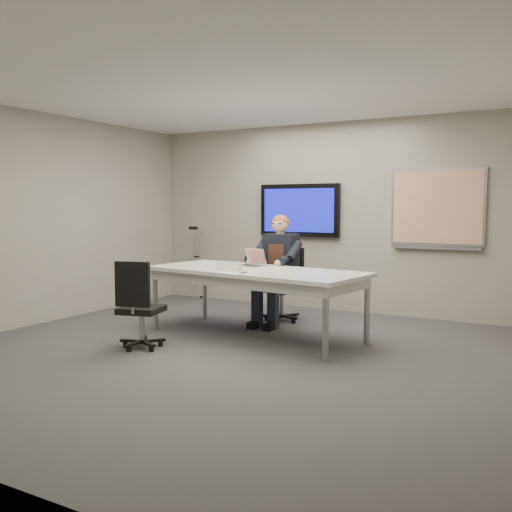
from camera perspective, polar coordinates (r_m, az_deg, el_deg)
The scene contains 14 objects.
floor at distance 6.14m, azimuth -3.30°, elevation -9.76°, with size 6.00×6.00×0.02m, color #3C3C3F.
ceiling at distance 6.06m, azimuth -3.44°, elevation 16.77°, with size 6.00×6.00×0.02m, color white.
wall_back at distance 8.61m, azimuth 7.52°, elevation 3.88°, with size 6.00×0.02×2.80m, color gray.
wall_left at distance 7.97m, azimuth -21.85°, elevation 3.47°, with size 0.02×6.00×2.80m, color gray.
conference_table at distance 6.78m, azimuth -0.07°, elevation -2.12°, with size 2.77×1.45×0.82m.
tv_display at distance 8.76m, azimuth 4.35°, elevation 4.58°, with size 1.30×0.09×0.80m.
whiteboard at distance 8.13m, azimuth 17.67°, elevation 4.54°, with size 1.25×0.08×1.10m.
office_chair_far at distance 7.80m, azimuth 2.80°, elevation -4.22°, with size 0.58×0.58×1.00m.
office_chair_near at distance 6.40m, azimuth -11.53°, elevation -6.42°, with size 0.57×0.57×0.98m.
seated_person at distance 7.54m, azimuth 1.86°, elevation -2.45°, with size 0.46×0.80×1.45m.
crutch at distance 9.61m, azimuth -5.89°, elevation -0.59°, with size 0.17×0.29×1.26m, color #9B9DA2, non-canonical shape.
laptop at distance 7.11m, azimuth -0.33°, elevation -0.59°, with size 0.35×0.35×0.22m.
name_tent at distance 6.62m, azimuth -2.75°, elevation -1.03°, with size 0.27×0.07×0.11m, color white, non-canonical shape.
pen at distance 6.40m, azimuth -1.27°, elevation -1.66°, with size 0.01×0.01×0.13m, color black.
Camera 1 is at (3.21, -4.99, 1.56)m, focal length 40.00 mm.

